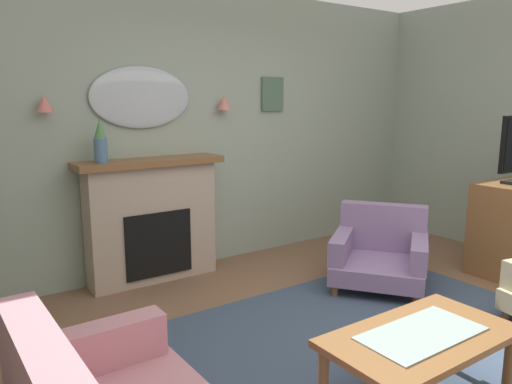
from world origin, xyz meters
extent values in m
cube|color=brown|center=(0.00, 0.00, -0.05)|extent=(6.59, 5.96, 0.10)
cube|color=#93A393|center=(0.00, 2.53, 1.39)|extent=(6.59, 0.10, 2.78)
cube|color=#38475B|center=(0.00, 0.20, 0.01)|extent=(3.20, 2.40, 0.01)
cube|color=tan|center=(-0.75, 2.32, 0.55)|extent=(1.20, 0.28, 1.10)
cube|color=black|center=(-0.75, 2.22, 0.38)|extent=(0.64, 0.12, 0.60)
cube|color=brown|center=(-0.75, 2.30, 1.13)|extent=(1.36, 0.36, 0.06)
cylinder|color=#4C7093|center=(-1.20, 2.28, 1.27)|extent=(0.12, 0.12, 0.21)
cone|color=#4C8447|center=(-1.20, 2.28, 1.45)|extent=(0.10, 0.10, 0.16)
ellipsoid|color=#B2BCC6|center=(-0.75, 2.45, 1.71)|extent=(0.96, 0.06, 0.56)
cone|color=#D17066|center=(-1.60, 2.40, 1.66)|extent=(0.14, 0.14, 0.14)
cone|color=#D17066|center=(0.10, 2.40, 1.66)|extent=(0.14, 0.14, 0.14)
cube|color=#4C6B56|center=(0.75, 2.46, 1.75)|extent=(0.28, 0.03, 0.36)
cube|color=brown|center=(-0.32, -0.38, 0.42)|extent=(1.10, 0.60, 0.04)
cube|color=#8C9E99|center=(-0.32, -0.38, 0.44)|extent=(0.72, 0.36, 0.01)
cylinder|color=brown|center=(0.17, -0.62, 0.20)|extent=(0.06, 0.06, 0.40)
cylinder|color=brown|center=(-0.81, -0.14, 0.20)|extent=(0.06, 0.06, 0.40)
cylinder|color=brown|center=(0.17, -0.14, 0.20)|extent=(0.06, 0.06, 0.40)
cube|color=#B77A84|center=(-1.81, 0.55, 0.40)|extent=(0.76, 0.17, 0.24)
cube|color=gray|center=(0.86, 0.96, 0.18)|extent=(1.12, 1.12, 0.16)
cube|color=gray|center=(1.14, 1.16, 0.48)|extent=(0.61, 0.74, 0.45)
cube|color=gray|center=(0.66, 1.23, 0.37)|extent=(0.66, 0.54, 0.22)
cube|color=gray|center=(1.07, 0.69, 0.37)|extent=(0.66, 0.54, 0.22)
cylinder|color=brown|center=(0.39, 1.03, 0.05)|extent=(0.06, 0.06, 0.10)
cylinder|color=brown|center=(0.79, 0.48, 0.05)|extent=(0.06, 0.06, 0.10)
cylinder|color=brown|center=(0.93, 1.44, 0.05)|extent=(0.06, 0.06, 0.10)
cylinder|color=brown|center=(1.34, 0.89, 0.05)|extent=(0.06, 0.06, 0.10)
cylinder|color=brown|center=(1.13, -0.09, 0.05)|extent=(0.06, 0.06, 0.10)
camera|label=1|loc=(-2.46, -1.89, 1.70)|focal=34.24mm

